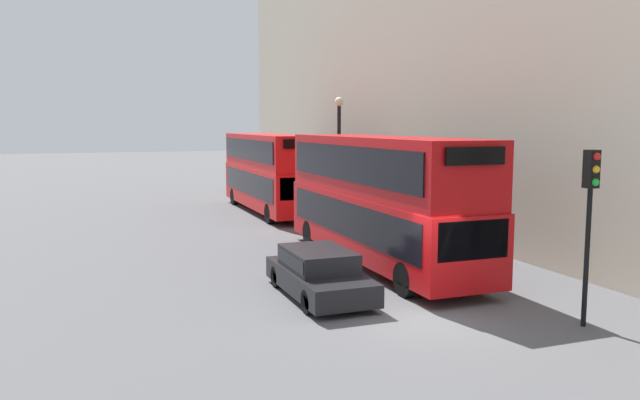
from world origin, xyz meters
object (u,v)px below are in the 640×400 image
bus_leading (380,195)px  traffic_light (590,201)px  car_dark_sedan (319,271)px  bus_second_in_queue (270,170)px

bus_leading → traffic_light: size_ratio=2.64×
car_dark_sedan → bus_second_in_queue: bearing=78.6°
bus_leading → bus_second_in_queue: size_ratio=1.02×
car_dark_sedan → traffic_light: bearing=-43.0°
car_dark_sedan → traffic_light: size_ratio=1.04×
bus_leading → traffic_light: (1.67, -7.83, 0.61)m
bus_leading → traffic_light: bearing=-78.0°
car_dark_sedan → bus_leading: bearing=42.4°
bus_leading → bus_second_in_queue: 13.76m
car_dark_sedan → traffic_light: 7.31m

